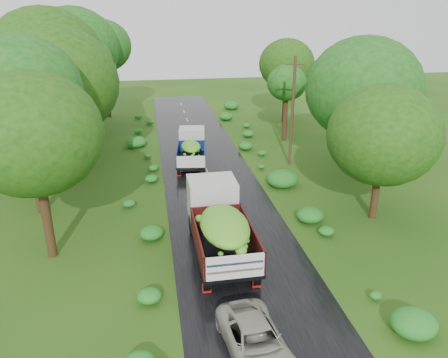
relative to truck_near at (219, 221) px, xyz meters
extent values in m
plane|color=#1A420E|center=(0.93, -4.82, -1.70)|extent=(120.00, 120.00, 0.00)
cube|color=black|center=(0.93, 0.18, -1.69)|extent=(6.50, 80.00, 0.02)
cube|color=#BFB78C|center=(0.93, -4.82, -1.68)|extent=(0.12, 1.60, 0.00)
cube|color=#BFB78C|center=(0.93, -0.82, -1.68)|extent=(0.12, 1.60, 0.00)
cube|color=#BFB78C|center=(0.93, 3.18, -1.68)|extent=(0.12, 1.60, 0.00)
cube|color=#BFB78C|center=(0.93, 7.18, -1.68)|extent=(0.12, 1.60, 0.00)
cube|color=#BFB78C|center=(0.93, 11.18, -1.68)|extent=(0.12, 1.60, 0.00)
cube|color=#BFB78C|center=(0.93, 15.18, -1.68)|extent=(0.12, 1.60, 0.00)
cube|color=#BFB78C|center=(0.93, 19.18, -1.68)|extent=(0.12, 1.60, 0.00)
cube|color=#BFB78C|center=(0.93, 23.18, -1.68)|extent=(0.12, 1.60, 0.00)
cube|color=#BFB78C|center=(0.93, 27.18, -1.68)|extent=(0.12, 1.60, 0.00)
cube|color=#BFB78C|center=(0.93, 31.18, -1.68)|extent=(0.12, 1.60, 0.00)
cube|color=#BFB78C|center=(0.93, 35.18, -1.68)|extent=(0.12, 1.60, 0.00)
cube|color=black|center=(0.00, -0.36, -0.97)|extent=(1.98, 6.31, 0.31)
cylinder|color=black|center=(-1.10, 1.92, -1.14)|extent=(0.32, 1.12, 1.12)
cylinder|color=black|center=(1.07, 1.94, -1.14)|extent=(0.32, 1.12, 1.12)
cylinder|color=black|center=(-1.07, -1.80, -1.14)|extent=(0.32, 1.12, 1.12)
cylinder|color=black|center=(1.10, -1.78, -1.14)|extent=(0.32, 1.12, 1.12)
cylinder|color=black|center=(-1.06, -2.94, -1.14)|extent=(0.32, 1.12, 1.12)
cylinder|color=black|center=(1.11, -2.92, -1.14)|extent=(0.32, 1.12, 1.12)
cube|color=maroon|center=(-1.06, -3.32, -1.39)|extent=(0.38, 0.05, 0.50)
cube|color=maroon|center=(1.11, -3.30, -1.39)|extent=(0.38, 0.05, 0.50)
cube|color=silver|center=(-0.02, 2.16, 0.24)|extent=(2.49, 2.14, 2.12)
cube|color=black|center=(0.01, -1.53, -0.73)|extent=(2.61, 4.83, 0.18)
cube|color=#4D0D10|center=(-1.23, -1.54, -0.11)|extent=(0.13, 4.81, 1.06)
cube|color=#4D0D10|center=(1.25, -1.52, -0.11)|extent=(0.13, 4.81, 1.06)
cube|color=#4D0D10|center=(-0.01, 0.83, -0.11)|extent=(2.57, 0.11, 1.06)
cube|color=silver|center=(0.03, -3.89, -0.11)|extent=(2.57, 0.11, 1.06)
ellipsoid|color=#3A991B|center=(0.01, -1.53, 0.56)|extent=(2.19, 4.06, 1.12)
cube|color=black|center=(-0.04, 12.81, -1.12)|extent=(2.16, 5.18, 0.25)
cylinder|color=black|center=(-0.66, 14.74, -1.26)|extent=(0.36, 0.92, 0.89)
cylinder|color=black|center=(1.05, 14.52, -1.26)|extent=(0.36, 0.92, 0.89)
cylinder|color=black|center=(-1.04, 11.79, -1.26)|extent=(0.36, 0.92, 0.89)
cylinder|color=black|center=(0.68, 11.57, -1.26)|extent=(0.36, 0.92, 0.89)
cylinder|color=black|center=(-1.15, 10.88, -1.26)|extent=(0.36, 0.92, 0.89)
cylinder|color=black|center=(0.56, 10.66, -1.26)|extent=(0.36, 0.92, 0.89)
cube|color=maroon|center=(-1.19, 10.58, -1.45)|extent=(0.31, 0.07, 0.40)
cube|color=maroon|center=(0.53, 10.36, -1.45)|extent=(0.31, 0.07, 0.40)
cube|color=silver|center=(0.22, 14.81, -0.15)|extent=(2.17, 1.93, 1.70)
cube|color=black|center=(-0.15, 11.88, -0.92)|extent=(2.52, 4.07, 0.14)
cube|color=navy|center=(-1.14, 12.01, -0.43)|extent=(0.55, 3.82, 0.85)
cube|color=navy|center=(0.83, 11.76, -0.43)|extent=(0.55, 3.82, 0.85)
cube|color=navy|center=(0.08, 13.75, -0.43)|extent=(2.05, 0.33, 0.85)
cube|color=silver|center=(-0.39, 10.01, -0.43)|extent=(2.05, 0.33, 0.85)
ellipsoid|color=#3A991B|center=(-0.15, 11.88, 0.10)|extent=(2.12, 3.42, 0.89)
imported|color=#A5A393|center=(0.14, -7.05, -1.09)|extent=(2.38, 4.41, 1.18)
cylinder|color=#382616|center=(7.42, 11.83, 2.36)|extent=(0.29, 0.29, 8.12)
cube|color=#382616|center=(7.42, 11.83, 5.81)|extent=(1.34, 0.66, 0.10)
cylinder|color=black|center=(-8.08, 1.02, 1.80)|extent=(0.45, 0.45, 7.00)
ellipsoid|color=#18450D|center=(-8.08, 1.02, 4.46)|extent=(3.51, 3.51, 3.16)
cylinder|color=black|center=(-9.67, 6.25, 2.38)|extent=(0.48, 0.48, 8.17)
ellipsoid|color=#18450D|center=(-9.67, 6.25, 5.49)|extent=(3.60, 3.60, 3.24)
cylinder|color=black|center=(-8.96, 11.94, 2.10)|extent=(0.46, 0.46, 7.59)
ellipsoid|color=#18450D|center=(-8.96, 11.94, 4.98)|extent=(4.06, 4.06, 3.66)
cylinder|color=black|center=(-10.04, 15.51, 2.71)|extent=(0.49, 0.49, 8.81)
ellipsoid|color=#18450D|center=(-10.04, 15.51, 6.06)|extent=(4.06, 4.06, 3.66)
cylinder|color=black|center=(-9.71, 21.75, 1.96)|extent=(0.46, 0.46, 7.33)
ellipsoid|color=#18450D|center=(-9.71, 21.75, 4.74)|extent=(3.97, 3.97, 3.57)
cylinder|color=black|center=(-9.77, 26.78, 2.62)|extent=(0.49, 0.49, 8.63)
ellipsoid|color=#18450D|center=(-9.77, 26.78, 5.90)|extent=(4.14, 4.14, 3.73)
cylinder|color=black|center=(-7.39, 30.02, 2.57)|extent=(0.48, 0.48, 8.54)
ellipsoid|color=#18450D|center=(-7.39, 30.02, 5.81)|extent=(3.45, 3.45, 3.10)
cylinder|color=black|center=(9.33, 2.23, 1.09)|extent=(0.41, 0.41, 5.59)
ellipsoid|color=#134C13|center=(9.33, 2.23, 3.22)|extent=(3.48, 3.48, 3.13)
cylinder|color=black|center=(11.53, 9.31, 1.76)|extent=(0.45, 0.45, 6.92)
ellipsoid|color=#134C13|center=(11.53, 9.31, 4.38)|extent=(3.98, 3.98, 3.58)
cylinder|color=black|center=(8.90, 18.09, 1.23)|extent=(0.42, 0.42, 5.87)
ellipsoid|color=#134C13|center=(8.90, 18.09, 3.47)|extent=(2.62, 2.62, 2.36)
cylinder|color=black|center=(10.89, 24.62, 1.67)|extent=(0.44, 0.44, 6.74)
ellipsoid|color=#134C13|center=(10.89, 24.62, 4.23)|extent=(3.34, 3.34, 3.01)
camera|label=1|loc=(-2.96, -18.60, 9.68)|focal=35.00mm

